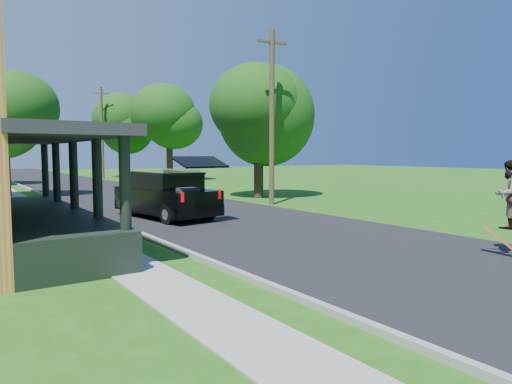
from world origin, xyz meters
TOP-DOWN VIEW (x-y plane):
  - ground at (0.00, 0.00)m, footprint 140.00×140.00m
  - street at (0.00, 20.00)m, footprint 8.00×120.00m
  - curb at (-4.05, 20.00)m, footprint 0.15×120.00m
  - sidewalk at (-5.60, 20.00)m, footprint 1.30×120.00m
  - black_suv at (-1.80, 8.59)m, footprint 2.66×5.44m
  - skateboarder at (2.50, -2.42)m, footprint 0.96×0.82m
  - skateboard at (2.28, -2.33)m, footprint 0.34×0.78m
  - tree_left_mid at (-6.02, 22.13)m, footprint 6.89×7.04m
  - tree_right_near at (5.90, 13.39)m, footprint 6.89×6.63m
  - tree_right_mid at (8.92, 32.70)m, footprint 6.96×7.09m
  - tree_right_far at (7.32, 41.16)m, footprint 6.53×6.52m
  - utility_pole_near at (4.50, 10.14)m, footprint 1.59×0.35m
  - utility_pole_far at (4.50, 39.23)m, footprint 1.58×0.67m

SIDE VIEW (x-z plane):
  - ground at x=0.00m, z-range 0.00..0.00m
  - street at x=0.00m, z-range -0.01..0.01m
  - curb at x=-4.05m, z-range -0.06..0.06m
  - sidewalk at x=-5.60m, z-range -0.01..0.01m
  - skateboard at x=2.28m, z-range 0.12..0.71m
  - black_suv at x=-1.80m, z-range -0.29..2.15m
  - skateboarder at x=2.50m, z-range 0.66..2.36m
  - utility_pole_near at x=4.50m, z-range 0.14..8.68m
  - utility_pole_far at x=4.50m, z-range 0.15..9.41m
  - tree_right_near at x=5.90m, z-range 1.08..9.02m
  - tree_left_mid at x=-6.02m, z-range 1.06..9.26m
  - tree_right_mid at x=8.92m, z-range 1.44..10.77m
  - tree_right_far at x=7.32m, z-range 1.48..11.02m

